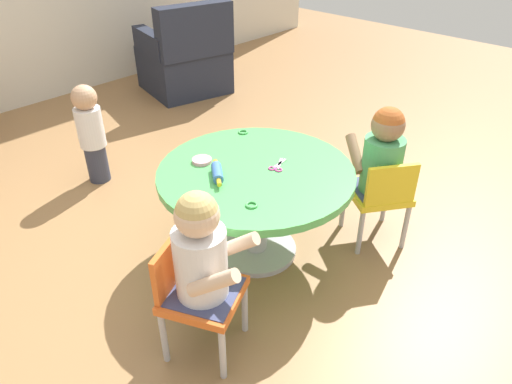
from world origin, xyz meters
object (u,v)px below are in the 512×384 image
object	(u,v)px
child_chair_left	(196,292)
toddler_standing	(91,131)
child_chair_right	(380,194)
rolling_pin	(217,173)
craft_scissors	(277,167)
craft_table	(256,189)
armchair_dark	(186,60)
seated_child_left	(201,251)
seated_child_right	(383,154)

from	to	relation	value
child_chair_left	toddler_standing	world-z (taller)	toddler_standing
child_chair_right	rolling_pin	distance (m)	0.90
child_chair_left	craft_scissors	world-z (taller)	child_chair_left
craft_table	child_chair_left	size ratio (longest dim) A/B	1.84
armchair_dark	craft_scissors	bearing A→B (deg)	-119.01
child_chair_left	toddler_standing	distance (m)	1.62
seated_child_left	craft_scissors	distance (m)	0.74
toddler_standing	rolling_pin	size ratio (longest dim) A/B	3.45
armchair_dark	toddler_standing	size ratio (longest dim) A/B	1.28
toddler_standing	craft_table	bearing A→B (deg)	-82.40
craft_table	child_chair_left	world-z (taller)	child_chair_left
craft_table	seated_child_right	bearing A→B (deg)	-34.73
child_chair_left	seated_child_right	bearing A→B (deg)	-6.53
child_chair_right	seated_child_right	xyz separation A→B (m)	(0.02, 0.03, 0.23)
craft_table	seated_child_left	xyz separation A→B (m)	(-0.61, -0.28, 0.13)
child_chair_left	seated_child_right	world-z (taller)	seated_child_right
seated_child_left	toddler_standing	distance (m)	1.65
craft_table	seated_child_left	distance (m)	0.68
child_chair_right	seated_child_right	size ratio (longest dim) A/B	1.05
child_chair_left	rolling_pin	size ratio (longest dim) A/B	2.75
seated_child_right	rolling_pin	size ratio (longest dim) A/B	2.62
child_chair_right	rolling_pin	world-z (taller)	rolling_pin
craft_table	armchair_dark	world-z (taller)	armchair_dark
armchair_dark	child_chair_left	bearing A→B (deg)	-129.04
seated_child_left	rolling_pin	distance (m)	0.57
seated_child_left	child_chair_right	bearing A→B (deg)	-6.57
seated_child_right	craft_scissors	bearing A→B (deg)	144.60
seated_child_right	craft_table	bearing A→B (deg)	145.27
rolling_pin	toddler_standing	bearing A→B (deg)	89.91
child_chair_left	child_chair_right	world-z (taller)	same
child_chair_right	rolling_pin	bearing A→B (deg)	144.31
craft_table	seated_child_right	size ratio (longest dim) A/B	1.93
seated_child_right	armchair_dark	xyz separation A→B (m)	(0.76, 2.53, -0.22)
seated_child_right	toddler_standing	size ratio (longest dim) A/B	0.76
seated_child_left	craft_scissors	size ratio (longest dim) A/B	3.59
armchair_dark	craft_scissors	xyz separation A→B (m)	(-1.22, -2.21, 0.21)
child_chair_left	seated_child_left	distance (m)	0.23
seated_child_left	rolling_pin	world-z (taller)	seated_child_left
seated_child_left	craft_scissors	xyz separation A→B (m)	(0.70, 0.23, -0.01)
rolling_pin	child_chair_left	bearing A→B (deg)	-143.02
child_chair_right	craft_table	bearing A→B (deg)	141.87
armchair_dark	seated_child_right	bearing A→B (deg)	-106.81
child_chair_left	armchair_dark	world-z (taller)	armchair_dark
child_chair_left	seated_child_left	world-z (taller)	seated_child_left
seated_child_left	armchair_dark	bearing A→B (deg)	51.62
craft_table	seated_child_left	world-z (taller)	seated_child_left
rolling_pin	craft_scissors	size ratio (longest dim) A/B	1.37
seated_child_left	seated_child_right	xyz separation A→B (m)	(1.16, -0.10, 0.00)
craft_table	craft_scissors	bearing A→B (deg)	-31.33
craft_table	rolling_pin	distance (m)	0.24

